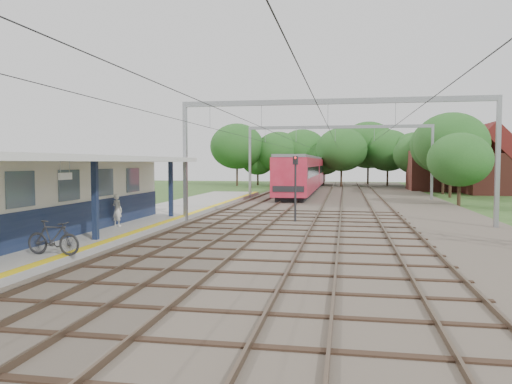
# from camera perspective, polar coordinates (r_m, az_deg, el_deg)

# --- Properties ---
(ground) EXTENTS (160.00, 160.00, 0.00)m
(ground) POSITION_cam_1_polar(r_m,az_deg,el_deg) (13.96, -7.73, -11.18)
(ground) COLOR #2D4C1E
(ground) RESTS_ON ground
(ballast_bed) EXTENTS (18.00, 90.00, 0.10)m
(ballast_bed) POSITION_cam_1_polar(r_m,az_deg,el_deg) (42.99, 9.90, -1.27)
(ballast_bed) COLOR #473D33
(ballast_bed) RESTS_ON ground
(platform) EXTENTS (5.00, 52.00, 0.35)m
(platform) POSITION_cam_1_polar(r_m,az_deg,el_deg) (29.46, -13.27, -3.19)
(platform) COLOR gray
(platform) RESTS_ON ground
(yellow_stripe) EXTENTS (0.45, 52.00, 0.01)m
(yellow_stripe) POSITION_cam_1_polar(r_m,az_deg,el_deg) (28.63, -9.14, -2.97)
(yellow_stripe) COLOR yellow
(yellow_stripe) RESTS_ON platform
(station_building) EXTENTS (3.41, 18.00, 3.40)m
(station_building) POSITION_cam_1_polar(r_m,az_deg,el_deg) (23.80, -23.13, -0.40)
(station_building) COLOR beige
(station_building) RESTS_ON platform
(canopy) EXTENTS (6.40, 20.00, 3.44)m
(canopy) POSITION_cam_1_polar(r_m,az_deg,el_deg) (22.31, -22.25, 3.50)
(canopy) COLOR #131E3C
(canopy) RESTS_ON platform
(rail_tracks) EXTENTS (11.80, 88.00, 0.15)m
(rail_tracks) POSITION_cam_1_polar(r_m,az_deg,el_deg) (43.06, 6.57, -1.07)
(rail_tracks) COLOR brown
(rail_tracks) RESTS_ON ballast_bed
(catenary_system) EXTENTS (17.22, 88.00, 7.00)m
(catenary_system) POSITION_cam_1_polar(r_m,az_deg,el_deg) (38.19, 9.02, 6.36)
(catenary_system) COLOR gray
(catenary_system) RESTS_ON ground
(tree_band) EXTENTS (31.72, 30.88, 8.82)m
(tree_band) POSITION_cam_1_polar(r_m,az_deg,el_deg) (69.98, 9.92, 4.49)
(tree_band) COLOR #382619
(tree_band) RESTS_ON ground
(house_near) EXTENTS (7.00, 6.12, 7.89)m
(house_near) POSITION_cam_1_polar(r_m,az_deg,el_deg) (61.21, 26.15, 2.56)
(house_near) COLOR brown
(house_near) RESTS_ON ground
(house_far) EXTENTS (8.00, 6.12, 8.66)m
(house_far) POSITION_cam_1_polar(r_m,az_deg,el_deg) (65.92, 20.53, 2.94)
(house_far) COLOR brown
(house_far) RESTS_ON ground
(person) EXTENTS (0.69, 0.58, 1.62)m
(person) POSITION_cam_1_polar(r_m,az_deg,el_deg) (25.65, -15.58, -1.98)
(person) COLOR silver
(person) RESTS_ON platform
(bicycle) EXTENTS (2.01, 0.65, 1.19)m
(bicycle) POSITION_cam_1_polar(r_m,az_deg,el_deg) (18.38, -22.17, -4.87)
(bicycle) COLOR black
(bicycle) RESTS_ON platform
(train) EXTENTS (3.14, 39.14, 4.11)m
(train) POSITION_cam_1_polar(r_m,az_deg,el_deg) (61.09, 5.78, 2.23)
(train) COLOR black
(train) RESTS_ON ballast_bed
(signal_post) EXTENTS (0.31, 0.29, 3.87)m
(signal_post) POSITION_cam_1_polar(r_m,az_deg,el_deg) (28.78, 4.52, 1.04)
(signal_post) COLOR black
(signal_post) RESTS_ON ground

